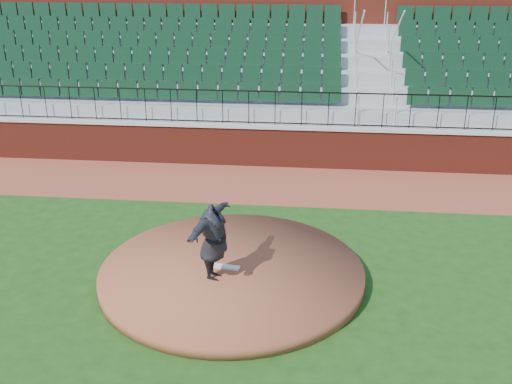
% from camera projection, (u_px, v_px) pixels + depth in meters
% --- Properties ---
extents(ground, '(90.00, 90.00, 0.00)m').
position_uv_depth(ground, '(248.00, 280.00, 12.00)').
color(ground, '#183F12').
rests_on(ground, ground).
extents(warning_track, '(34.00, 3.20, 0.01)m').
position_uv_depth(warning_track, '(270.00, 184.00, 16.99)').
color(warning_track, brown).
rests_on(warning_track, ground).
extents(field_wall, '(34.00, 0.35, 1.20)m').
position_uv_depth(field_wall, '(275.00, 147.00, 18.24)').
color(field_wall, maroon).
rests_on(field_wall, ground).
extents(wall_cap, '(34.00, 0.45, 0.10)m').
position_uv_depth(wall_cap, '(275.00, 126.00, 18.00)').
color(wall_cap, '#B7B7B7').
rests_on(wall_cap, field_wall).
extents(wall_railing, '(34.00, 0.05, 1.00)m').
position_uv_depth(wall_railing, '(275.00, 108.00, 17.80)').
color(wall_railing, black).
rests_on(wall_railing, wall_cap).
extents(seating_stands, '(34.00, 5.10, 4.60)m').
position_uv_depth(seating_stands, '(281.00, 74.00, 20.13)').
color(seating_stands, gray).
rests_on(seating_stands, ground).
extents(concourse_wall, '(34.00, 0.50, 5.50)m').
position_uv_depth(concourse_wall, '(286.00, 48.00, 22.55)').
color(concourse_wall, maroon).
rests_on(concourse_wall, ground).
extents(pitchers_mound, '(5.27, 5.27, 0.25)m').
position_uv_depth(pitchers_mound, '(232.00, 273.00, 12.00)').
color(pitchers_mound, brown).
rests_on(pitchers_mound, ground).
extents(pitching_rubber, '(0.62, 0.23, 0.04)m').
position_uv_depth(pitching_rubber, '(225.00, 267.00, 11.94)').
color(pitching_rubber, white).
rests_on(pitching_rubber, pitchers_mound).
extents(pitcher, '(0.88, 1.97, 1.55)m').
position_uv_depth(pitcher, '(214.00, 242.00, 11.30)').
color(pitcher, black).
rests_on(pitcher, pitchers_mound).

